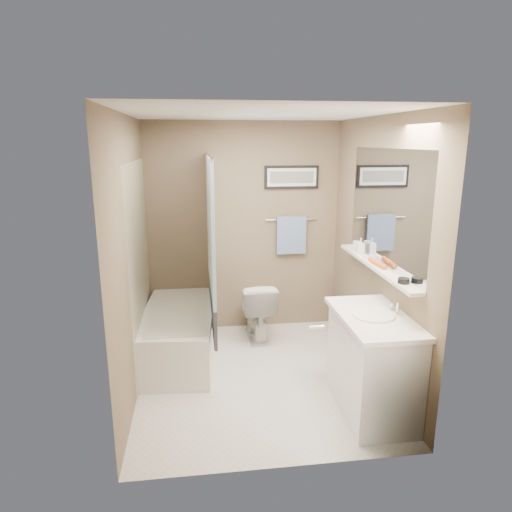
{
  "coord_description": "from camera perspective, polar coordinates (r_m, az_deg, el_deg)",
  "views": [
    {
      "loc": [
        -0.53,
        -3.88,
        2.18
      ],
      "look_at": [
        0.0,
        0.15,
        1.15
      ],
      "focal_mm": 32.0,
      "sensor_mm": 36.0,
      "label": 1
    }
  ],
  "objects": [
    {
      "name": "ground",
      "position": [
        4.49,
        0.26,
        -14.86
      ],
      "size": [
        2.5,
        2.5,
        0.0
      ],
      "primitive_type": "plane",
      "color": "silver",
      "rests_on": "ground"
    },
    {
      "name": "ceiling",
      "position": [
        3.93,
        0.3,
        17.12
      ],
      "size": [
        2.2,
        2.5,
        0.04
      ],
      "primitive_type": "cube",
      "color": "white",
      "rests_on": "wall_back"
    },
    {
      "name": "wall_back",
      "position": [
        5.24,
        -1.55,
        3.42
      ],
      "size": [
        2.2,
        0.04,
        2.4
      ],
      "primitive_type": "cube",
      "color": "brown",
      "rests_on": "ground"
    },
    {
      "name": "wall_front",
      "position": [
        2.88,
        3.62,
        -5.75
      ],
      "size": [
        2.2,
        0.04,
        2.4
      ],
      "primitive_type": "cube",
      "color": "brown",
      "rests_on": "ground"
    },
    {
      "name": "wall_left",
      "position": [
        4.04,
        -15.06,
        -0.33
      ],
      "size": [
        0.04,
        2.5,
        2.4
      ],
      "primitive_type": "cube",
      "color": "brown",
      "rests_on": "ground"
    },
    {
      "name": "wall_right",
      "position": [
        4.32,
        14.62,
        0.62
      ],
      "size": [
        0.04,
        2.5,
        2.4
      ],
      "primitive_type": "cube",
      "color": "brown",
      "rests_on": "ground"
    },
    {
      "name": "tile_surround",
      "position": [
        4.58,
        -14.28,
        -1.19
      ],
      "size": [
        0.02,
        1.55,
        2.0
      ],
      "primitive_type": "cube",
      "color": "tan",
      "rests_on": "wall_left"
    },
    {
      "name": "curtain_rod",
      "position": [
        4.39,
        -5.93,
        12.43
      ],
      "size": [
        0.02,
        1.55,
        0.02
      ],
      "primitive_type": "cylinder",
      "rotation": [
        1.57,
        0.0,
        0.0
      ],
      "color": "silver",
      "rests_on": "wall_left"
    },
    {
      "name": "curtain_upper",
      "position": [
        4.46,
        -5.71,
        4.05
      ],
      "size": [
        0.03,
        1.45,
        1.28
      ],
      "primitive_type": "cube",
      "color": "white",
      "rests_on": "curtain_rod"
    },
    {
      "name": "curtain_lower",
      "position": [
        4.67,
        -5.46,
        -5.9
      ],
      "size": [
        0.03,
        1.45,
        0.36
      ],
      "primitive_type": "cube",
      "color": "#2A3E4E",
      "rests_on": "curtain_rod"
    },
    {
      "name": "mirror",
      "position": [
        4.11,
        15.89,
        5.83
      ],
      "size": [
        0.02,
        1.6,
        1.0
      ],
      "primitive_type": "cube",
      "color": "silver",
      "rests_on": "wall_right"
    },
    {
      "name": "shelf",
      "position": [
        4.19,
        14.72,
        -1.21
      ],
      "size": [
        0.12,
        1.6,
        0.03
      ],
      "primitive_type": "cube",
      "color": "silver",
      "rests_on": "wall_right"
    },
    {
      "name": "towel_bar",
      "position": [
        5.29,
        4.41,
        4.59
      ],
      "size": [
        0.6,
        0.02,
        0.02
      ],
      "primitive_type": "cylinder",
      "rotation": [
        0.0,
        1.57,
        0.0
      ],
      "color": "silver",
      "rests_on": "wall_back"
    },
    {
      "name": "towel",
      "position": [
        5.3,
        4.42,
        2.64
      ],
      "size": [
        0.34,
        0.05,
        0.44
      ],
      "primitive_type": "cube",
      "color": "#94B1D8",
      "rests_on": "towel_bar"
    },
    {
      "name": "art_frame",
      "position": [
        5.25,
        4.47,
        9.8
      ],
      "size": [
        0.62,
        0.02,
        0.26
      ],
      "primitive_type": "cube",
      "color": "black",
      "rests_on": "wall_back"
    },
    {
      "name": "art_mat",
      "position": [
        5.23,
        4.51,
        9.78
      ],
      "size": [
        0.56,
        0.0,
        0.2
      ],
      "primitive_type": "cube",
      "color": "white",
      "rests_on": "art_frame"
    },
    {
      "name": "art_image",
      "position": [
        5.23,
        4.51,
        9.78
      ],
      "size": [
        0.5,
        0.0,
        0.13
      ],
      "primitive_type": "cube",
      "color": "#595959",
      "rests_on": "art_mat"
    },
    {
      "name": "door",
      "position": [
        3.09,
        13.78,
        -8.7
      ],
      "size": [
        0.8,
        0.02,
        2.0
      ],
      "primitive_type": "cube",
      "color": "silver",
      "rests_on": "wall_front"
    },
    {
      "name": "door_handle",
      "position": [
        3.04,
        7.54,
        -8.81
      ],
      "size": [
        0.1,
        0.02,
        0.02
      ],
      "primitive_type": "cylinder",
      "rotation": [
        0.0,
        1.57,
        0.0
      ],
      "color": "silver",
      "rests_on": "door"
    },
    {
      "name": "bathtub",
      "position": [
        4.84,
        -9.59,
        -9.49
      ],
      "size": [
        0.81,
        1.55,
        0.5
      ],
      "primitive_type": "cube",
      "rotation": [
        0.0,
        0.0,
        -0.08
      ],
      "color": "white",
      "rests_on": "ground"
    },
    {
      "name": "tub_rim",
      "position": [
        4.75,
        -9.72,
        -6.73
      ],
      "size": [
        0.56,
        1.36,
        0.02
      ],
      "primitive_type": "cube",
      "color": "beige",
      "rests_on": "bathtub"
    },
    {
      "name": "toilet",
      "position": [
        5.18,
        0.07,
        -6.69
      ],
      "size": [
        0.39,
        0.67,
        0.67
      ],
      "primitive_type": "imported",
      "rotation": [
        0.0,
        0.0,
        3.17
      ],
      "color": "silver",
      "rests_on": "ground"
    },
    {
      "name": "vanity",
      "position": [
        3.94,
        14.33,
        -13.17
      ],
      "size": [
        0.51,
        0.91,
        0.8
      ],
      "primitive_type": "cube",
      "rotation": [
        0.0,
        0.0,
        -0.01
      ],
      "color": "white",
      "rests_on": "ground"
    },
    {
      "name": "countertop",
      "position": [
        3.76,
        14.58,
        -7.49
      ],
      "size": [
        0.54,
        0.96,
        0.04
      ],
      "primitive_type": "cube",
      "color": "white",
      "rests_on": "vanity"
    },
    {
      "name": "sink_basin",
      "position": [
        3.75,
        14.46,
        -7.1
      ],
      "size": [
        0.34,
        0.34,
        0.01
      ],
      "primitive_type": "cylinder",
      "color": "white",
      "rests_on": "countertop"
    },
    {
      "name": "faucet_spout",
      "position": [
        3.81,
        17.31,
        -6.27
      ],
      "size": [
        0.02,
        0.02,
        0.1
      ],
      "primitive_type": "cylinder",
      "color": "silver",
      "rests_on": "countertop"
    },
    {
      "name": "faucet_knob",
      "position": [
        3.9,
        16.68,
        -6.05
      ],
      "size": [
        0.05,
        0.05,
        0.05
      ],
      "primitive_type": "sphere",
      "color": "silver",
      "rests_on": "countertop"
    },
    {
      "name": "candle_bowl_near",
      "position": [
        3.7,
        17.97,
        -2.95
      ],
      "size": [
        0.09,
        0.09,
        0.04
      ],
      "primitive_type": "cylinder",
      "color": "black",
      "rests_on": "shelf"
    },
    {
      "name": "hair_brush_front",
      "position": [
        4.11,
        15.16,
        -1.0
      ],
      "size": [
        0.06,
        0.22,
        0.04
      ],
      "primitive_type": "cylinder",
      "rotation": [
        1.57,
        0.0,
        0.11
      ],
      "color": "#C1581B",
      "rests_on": "shelf"
    },
    {
      "name": "hair_brush_back",
      "position": [
        4.19,
        14.71,
        -0.68
      ],
      "size": [
        0.06,
        0.22,
        0.04
      ],
      "primitive_type": "cylinder",
      "rotation": [
        1.57,
        0.0,
        0.1
      ],
      "color": "#D1581D",
      "rests_on": "shelf"
    },
    {
      "name": "pink_comb",
      "position": [
        4.36,
        13.79,
        -0.29
      ],
      "size": [
        0.05,
        0.16,
        0.01
      ],
      "primitive_type": "cube",
      "rotation": [
        0.0,
        0.0,
        0.12
      ],
      "color": "#F394C3",
      "rests_on": "shelf"
    },
    {
      "name": "glass_jar",
      "position": [
        4.63,
        12.47,
        1.2
      ],
      "size": [
        0.08,
        0.08,
        0.1
      ],
      "primitive_type": "cylinder",
      "color": "silver",
      "rests_on": "shelf"
    },
    {
      "name": "soap_bottle",
      "position": [
        4.53,
        12.94,
        1.22
      ],
      "size": [
        0.08,
        0.08,
        0.15
      ],
      "primitive_type": "imported",
      "rotation": [
        0.0,
        0.0,
        -0.12
      ],
      "color": "#999999",
      "rests_on": "shelf"
    }
  ]
}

